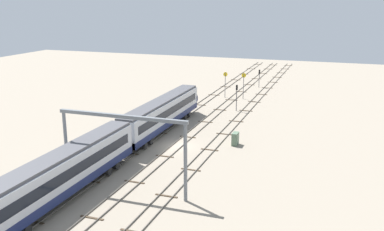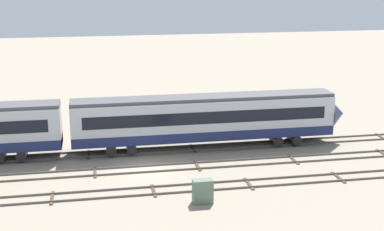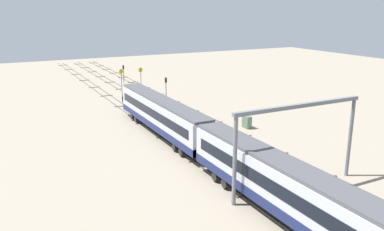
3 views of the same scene
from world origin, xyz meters
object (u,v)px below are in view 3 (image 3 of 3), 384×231
(speed_sign_mid_trackside, at_px, (141,77))
(relay_cabinet, at_px, (247,122))
(speed_sign_near_foreground, at_px, (121,79))
(signal_light_trackside_departure, at_px, (123,71))
(overhead_gantry, at_px, (299,128))
(signal_light_trackside_approach, at_px, (166,87))

(speed_sign_mid_trackside, relative_size, relay_cabinet, 3.02)
(speed_sign_near_foreground, bearing_deg, signal_light_trackside_departure, -19.17)
(overhead_gantry, height_order, signal_light_trackside_approach, overhead_gantry)
(speed_sign_near_foreground, relative_size, relay_cabinet, 2.99)
(speed_sign_near_foreground, xyz_separation_m, signal_light_trackside_departure, (13.00, -4.52, -0.69))
(speed_sign_mid_trackside, relative_size, signal_light_trackside_approach, 1.11)
(overhead_gantry, height_order, speed_sign_mid_trackside, overhead_gantry)
(overhead_gantry, xyz_separation_m, signal_light_trackside_departure, (59.95, -2.60, -3.32))
(speed_sign_near_foreground, relative_size, speed_sign_mid_trackside, 0.99)
(speed_sign_mid_trackside, height_order, signal_light_trackside_departure, speed_sign_mid_trackside)
(signal_light_trackside_departure, relative_size, relay_cabinet, 2.31)
(speed_sign_mid_trackside, bearing_deg, relay_cabinet, -169.27)
(speed_sign_mid_trackside, bearing_deg, signal_light_trackside_approach, -174.15)
(signal_light_trackside_approach, distance_m, relay_cabinet, 19.11)
(speed_sign_near_foreground, xyz_separation_m, speed_sign_mid_trackside, (-0.21, -3.84, 0.04))
(speed_sign_mid_trackside, xyz_separation_m, relay_cabinet, (-28.40, -5.38, -2.52))
(signal_light_trackside_approach, bearing_deg, speed_sign_mid_trackside, 5.85)
(relay_cabinet, bearing_deg, overhead_gantry, 158.28)
(speed_sign_mid_trackside, distance_m, relay_cabinet, 29.02)
(overhead_gantry, distance_m, signal_light_trackside_departure, 60.10)
(signal_light_trackside_approach, height_order, relay_cabinet, signal_light_trackside_approach)
(speed_sign_mid_trackside, xyz_separation_m, signal_light_trackside_approach, (-9.93, -1.02, -0.30))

